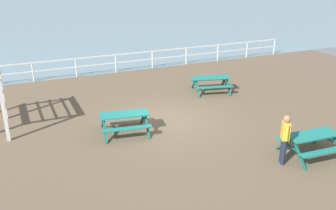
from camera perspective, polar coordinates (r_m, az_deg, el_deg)
ground_plane at (r=14.83m, az=0.11°, el=-2.88°), size 30.00×24.00×0.20m
sea_band at (r=65.64m, az=-19.36°, el=14.97°), size 142.00×90.00×0.01m
seaward_railing at (r=21.50m, az=-8.25°, el=7.06°), size 23.07×0.07×1.08m
picnic_table_near_left at (r=12.90m, az=21.72°, el=-5.04°), size 1.89×1.64×0.80m
picnic_table_near_right at (r=18.11m, az=6.81°, el=3.84°), size 2.11×1.89×0.80m
picnic_table_far_left at (r=13.66m, az=-6.88°, el=-2.10°), size 2.00×1.77×0.80m
visitor at (r=11.95m, az=17.91°, el=-4.71°), size 0.36×0.47×1.66m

